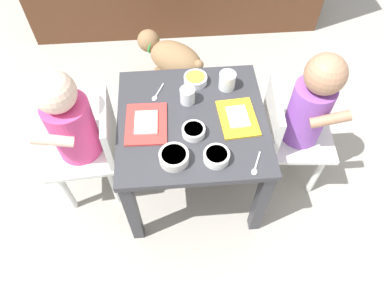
{
  "coord_description": "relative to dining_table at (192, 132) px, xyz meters",
  "views": [
    {
      "loc": [
        -0.07,
        -0.85,
        1.49
      ],
      "look_at": [
        0.0,
        0.0,
        0.3
      ],
      "focal_mm": 33.31,
      "sensor_mm": 36.0,
      "label": 1
    }
  ],
  "objects": [
    {
      "name": "seated_child_left",
      "position": [
        -0.44,
        0.02,
        0.06
      ],
      "size": [
        0.3,
        0.3,
        0.7
      ],
      "color": "silver",
      "rests_on": "ground"
    },
    {
      "name": "water_cup_left",
      "position": [
        0.15,
        0.16,
        0.11
      ],
      "size": [
        0.07,
        0.07,
        0.07
      ],
      "color": "white",
      "rests_on": "dining_table"
    },
    {
      "name": "spoon_by_left_tray",
      "position": [
        0.2,
        -0.23,
        0.09
      ],
      "size": [
        0.05,
        0.1,
        0.01
      ],
      "color": "silver",
      "rests_on": "dining_table"
    },
    {
      "name": "ground_plane",
      "position": [
        0.0,
        0.0,
        -0.38
      ],
      "size": [
        7.0,
        7.0,
        0.0
      ],
      "primitive_type": "plane",
      "color": "#9E998E"
    },
    {
      "name": "veggie_bowl_near",
      "position": [
        0.03,
        0.19,
        0.1
      ],
      "size": [
        0.09,
        0.09,
        0.03
      ],
      "color": "white",
      "rests_on": "dining_table"
    },
    {
      "name": "spoon_by_right_tray",
      "position": [
        -0.13,
        0.14,
        0.09
      ],
      "size": [
        0.06,
        0.1,
        0.01
      ],
      "color": "silver",
      "rests_on": "dining_table"
    },
    {
      "name": "dog",
      "position": [
        -0.06,
        0.66,
        -0.18
      ],
      "size": [
        0.38,
        0.34,
        0.3
      ],
      "color": "olive",
      "rests_on": "ground"
    },
    {
      "name": "cereal_bowl_left_side",
      "position": [
        -0.08,
        -0.18,
        0.1
      ],
      "size": [
        0.1,
        0.1,
        0.04
      ],
      "color": "silver",
      "rests_on": "dining_table"
    },
    {
      "name": "food_tray_right",
      "position": [
        0.17,
        -0.01,
        0.09
      ],
      "size": [
        0.15,
        0.2,
        0.02
      ],
      "color": "gold",
      "rests_on": "dining_table"
    },
    {
      "name": "water_cup_right",
      "position": [
        -0.01,
        0.09,
        0.11
      ],
      "size": [
        0.06,
        0.06,
        0.06
      ],
      "color": "white",
      "rests_on": "dining_table"
    },
    {
      "name": "seated_child_right",
      "position": [
        0.44,
        0.02,
        0.07
      ],
      "size": [
        0.3,
        0.3,
        0.71
      ],
      "color": "silver",
      "rests_on": "ground"
    },
    {
      "name": "food_tray_left",
      "position": [
        -0.17,
        -0.01,
        0.09
      ],
      "size": [
        0.16,
        0.2,
        0.02
      ],
      "color": "red",
      "rests_on": "dining_table"
    },
    {
      "name": "dining_table",
      "position": [
        0.0,
        0.0,
        0.0
      ],
      "size": [
        0.56,
        0.55,
        0.46
      ],
      "color": "#333338",
      "rests_on": "ground"
    },
    {
      "name": "veggie_bowl_far",
      "position": [
        0.07,
        -0.19,
        0.1
      ],
      "size": [
        0.09,
        0.09,
        0.04
      ],
      "color": "white",
      "rests_on": "dining_table"
    },
    {
      "name": "cereal_bowl_right_side",
      "position": [
        -0.0,
        -0.07,
        0.1
      ],
      "size": [
        0.08,
        0.08,
        0.03
      ],
      "color": "white",
      "rests_on": "dining_table"
    }
  ]
}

